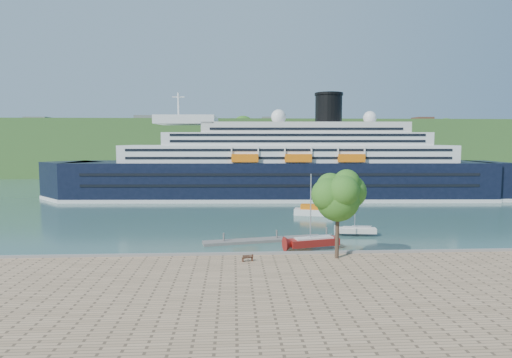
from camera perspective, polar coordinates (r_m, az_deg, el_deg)
name	(u,v)px	position (r m, az deg, el deg)	size (l,w,h in m)	color
ground	(285,262)	(54.15, 3.83, -10.93)	(400.00, 400.00, 0.00)	#325A50
far_hillside	(247,147)	(196.79, -1.21, 4.23)	(400.00, 50.00, 24.00)	#366227
quay_coping	(285,253)	(53.66, 3.87, -9.81)	(220.00, 0.50, 0.30)	slate
cruise_ship	(278,146)	(110.53, 3.02, 4.41)	(121.51, 17.69, 27.29)	black
park_bench	(247,258)	(50.47, -1.16, -10.42)	(1.37, 0.56, 0.88)	#492314
promenade_tree	(338,211)	(51.63, 10.82, -4.15)	(6.92, 6.92, 11.46)	#245D18
floating_pontoon	(264,240)	(64.39, 1.05, -8.14)	(18.17, 2.22, 0.40)	gray
sailboat_red	(314,214)	(59.41, 7.77, -4.59)	(7.73, 2.15, 9.99)	maroon
sailboat_white_far	(358,210)	(69.35, 13.43, -4.03)	(6.37, 1.77, 8.22)	silver
tender_launch	(314,210)	(87.25, 7.70, -4.09)	(7.84, 2.68, 2.17)	orange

